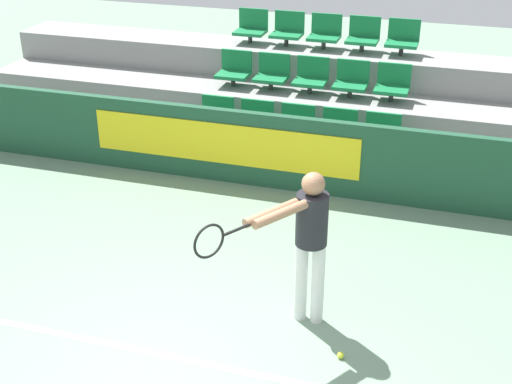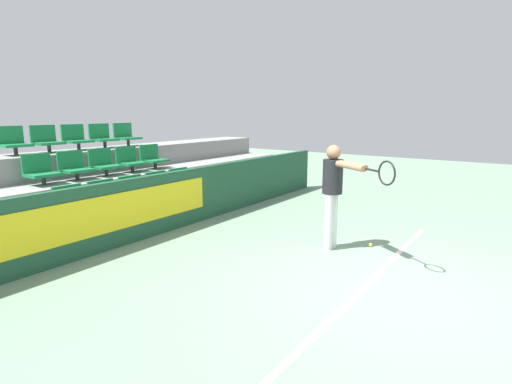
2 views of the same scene
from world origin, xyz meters
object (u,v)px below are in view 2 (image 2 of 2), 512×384
object	(u,v)px
stadium_chair_6	(74,167)
stadium_chair_11	(47,140)
stadium_chair_2	(135,191)
stadium_chair_4	(182,182)
stadium_chair_13	(103,137)
stadium_chair_3	(160,186)
stadium_chair_8	(130,160)
tennis_ball	(370,245)
stadium_chair_9	(153,158)
stadium_chair_7	(104,163)
tennis_player	(335,186)
stadium_chair_1	(105,197)
stadium_chair_0	(72,203)
stadium_chair_5	(41,171)
stadium_chair_12	(76,138)
stadium_chair_10	(13,142)
stadium_chair_14	(126,135)

from	to	relation	value
stadium_chair_6	stadium_chair_11	size ratio (longest dim) A/B	1.00
stadium_chair_2	stadium_chair_4	distance (m)	1.24
stadium_chair_2	stadium_chair_13	size ratio (longest dim) A/B	1.00
stadium_chair_3	stadium_chair_11	bearing A→B (deg)	124.47
stadium_chair_6	stadium_chair_8	bearing A→B (deg)	0.00
tennis_ball	stadium_chair_11	bearing A→B (deg)	109.79
stadium_chair_8	stadium_chair_11	world-z (taller)	stadium_chair_11
stadium_chair_9	stadium_chair_13	bearing A→B (deg)	124.47
stadium_chair_6	stadium_chair_13	world-z (taller)	stadium_chair_13
stadium_chair_7	stadium_chair_9	world-z (taller)	same
tennis_player	tennis_ball	size ratio (longest dim) A/B	25.27
stadium_chair_1	stadium_chair_9	bearing A→B (deg)	25.90
stadium_chair_9	stadium_chair_11	size ratio (longest dim) A/B	1.00
stadium_chair_13	stadium_chair_11	bearing A→B (deg)	180.00
stadium_chair_7	stadium_chair_8	world-z (taller)	same
stadium_chair_0	stadium_chair_2	world-z (taller)	same
stadium_chair_3	stadium_chair_0	bearing A→B (deg)	180.00
stadium_chair_5	stadium_chair_7	bearing A→B (deg)	0.00
stadium_chair_4	tennis_player	distance (m)	3.62
tennis_player	tennis_ball	xyz separation A→B (m)	(0.48, -0.45, -1.00)
stadium_chair_6	stadium_chair_12	size ratio (longest dim) A/B	1.00
stadium_chair_8	stadium_chair_12	xyz separation A→B (m)	(-0.62, 0.90, 0.46)
stadium_chair_4	stadium_chair_11	bearing A→B (deg)	135.84
tennis_player	tennis_ball	bearing A→B (deg)	-10.51
stadium_chair_5	stadium_chair_12	world-z (taller)	stadium_chair_12
stadium_chair_5	tennis_ball	size ratio (longest dim) A/B	8.06
stadium_chair_3	stadium_chair_4	distance (m)	0.62
stadium_chair_3	stadium_chair_10	xyz separation A→B (m)	(-1.86, 1.81, 0.92)
stadium_chair_1	stadium_chair_7	size ratio (longest dim) A/B	1.00
stadium_chair_1	stadium_chair_10	xyz separation A→B (m)	(-0.62, 1.81, 0.92)
stadium_chair_0	stadium_chair_12	world-z (taller)	stadium_chair_12
stadium_chair_6	stadium_chair_0	bearing A→B (deg)	-124.47
stadium_chair_12	tennis_ball	distance (m)	6.24
stadium_chair_13	stadium_chair_3	bearing A→B (deg)	-90.00
stadium_chair_1	stadium_chair_14	size ratio (longest dim) A/B	1.00
stadium_chair_5	stadium_chair_7	distance (m)	1.24
tennis_ball	stadium_chair_14	bearing A→B (deg)	92.37
stadium_chair_6	stadium_chair_2	bearing A→B (deg)	-55.53
stadium_chair_10	stadium_chair_14	xyz separation A→B (m)	(2.48, 0.00, 0.00)
stadium_chair_1	stadium_chair_2	distance (m)	0.62
stadium_chair_2	stadium_chair_6	size ratio (longest dim) A/B	1.00
stadium_chair_1	stadium_chair_7	distance (m)	1.19
tennis_ball	tennis_player	bearing A→B (deg)	136.98
stadium_chair_6	stadium_chair_4	bearing A→B (deg)	-25.90
stadium_chair_7	stadium_chair_12	size ratio (longest dim) A/B	1.00
stadium_chair_9	stadium_chair_14	xyz separation A→B (m)	(0.00, 0.90, 0.46)
stadium_chair_3	stadium_chair_9	bearing A→B (deg)	55.53
stadium_chair_8	stadium_chair_10	size ratio (longest dim) A/B	1.00
stadium_chair_7	stadium_chair_3	bearing A→B (deg)	-55.53
stadium_chair_3	stadium_chair_11	distance (m)	2.38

